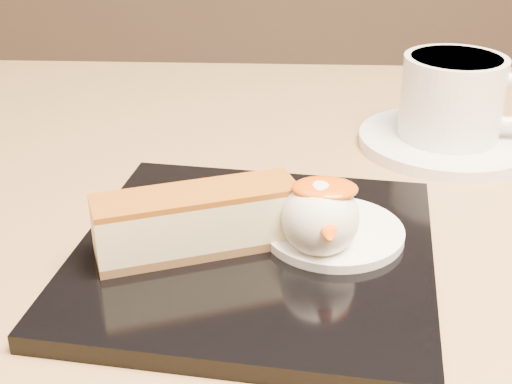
{
  "coord_description": "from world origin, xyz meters",
  "views": [
    {
      "loc": [
        0.02,
        -0.42,
        0.96
      ],
      "look_at": [
        -0.0,
        -0.01,
        0.76
      ],
      "focal_mm": 50.0,
      "sensor_mm": 36.0,
      "label": 1
    }
  ],
  "objects_px": {
    "cheesecake": "(197,221)",
    "saucer": "(446,141)",
    "dessert_plate": "(255,254)",
    "coffee_cup": "(455,96)",
    "ice_cream_scoop": "(320,218)"
  },
  "relations": [
    {
      "from": "cheesecake",
      "to": "saucer",
      "type": "xyz_separation_m",
      "value": [
        0.19,
        0.2,
        -0.03
      ]
    },
    {
      "from": "dessert_plate",
      "to": "coffee_cup",
      "type": "distance_m",
      "value": 0.25
    },
    {
      "from": "cheesecake",
      "to": "saucer",
      "type": "relative_size",
      "value": 0.85
    },
    {
      "from": "dessert_plate",
      "to": "saucer",
      "type": "bearing_deg",
      "value": 51.17
    },
    {
      "from": "saucer",
      "to": "coffee_cup",
      "type": "xyz_separation_m",
      "value": [
        0.0,
        -0.0,
        0.04
      ]
    },
    {
      "from": "coffee_cup",
      "to": "dessert_plate",
      "type": "bearing_deg",
      "value": -120.35
    },
    {
      "from": "cheesecake",
      "to": "ice_cream_scoop",
      "type": "bearing_deg",
      "value": -20.47
    },
    {
      "from": "cheesecake",
      "to": "dessert_plate",
      "type": "bearing_deg",
      "value": -12.34
    },
    {
      "from": "cheesecake",
      "to": "saucer",
      "type": "bearing_deg",
      "value": 25.71
    },
    {
      "from": "dessert_plate",
      "to": "ice_cream_scoop",
      "type": "height_order",
      "value": "ice_cream_scoop"
    },
    {
      "from": "cheesecake",
      "to": "ice_cream_scoop",
      "type": "relative_size",
      "value": 2.7
    },
    {
      "from": "saucer",
      "to": "ice_cream_scoop",
      "type": "bearing_deg",
      "value": -120.3
    },
    {
      "from": "ice_cream_scoop",
      "to": "coffee_cup",
      "type": "relative_size",
      "value": 0.41
    },
    {
      "from": "dessert_plate",
      "to": "saucer",
      "type": "relative_size",
      "value": 1.47
    },
    {
      "from": "ice_cream_scoop",
      "to": "cheesecake",
      "type": "bearing_deg",
      "value": -180.0
    }
  ]
}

